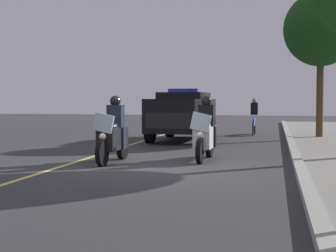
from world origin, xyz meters
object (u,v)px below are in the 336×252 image
object	(u,v)px
police_suv	(183,113)
police_motorcycle_lead_left	(113,135)
cyclist_background	(254,116)
tree_far_back	(321,29)
police_motorcycle_lead_right	(205,134)

from	to	relation	value
police_suv	police_motorcycle_lead_left	bearing A→B (deg)	-3.73
police_suv	cyclist_background	world-z (taller)	police_suv
police_suv	tree_far_back	xyz separation A→B (m)	(-1.76, 5.36, 3.39)
police_motorcycle_lead_left	cyclist_background	bearing A→B (deg)	163.97
police_motorcycle_lead_left	tree_far_back	bearing A→B (deg)	147.07
tree_far_back	cyclist_background	bearing A→B (deg)	-124.49
police_suv	tree_far_back	distance (m)	6.59
police_motorcycle_lead_left	police_suv	bearing A→B (deg)	176.27
police_motorcycle_lead_right	police_suv	bearing A→B (deg)	-164.28
police_motorcycle_lead_left	cyclist_background	xyz separation A→B (m)	(-10.88, 3.12, 0.14)
police_motorcycle_lead_left	cyclist_background	world-z (taller)	police_motorcycle_lead_left
police_suv	cyclist_background	size ratio (longest dim) A/B	2.82
police_motorcycle_lead_left	police_motorcycle_lead_right	xyz separation A→B (m)	(-0.96, 2.25, 0.00)
police_motorcycle_lead_left	police_suv	size ratio (longest dim) A/B	0.43
police_motorcycle_lead_right	tree_far_back	distance (m)	9.58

